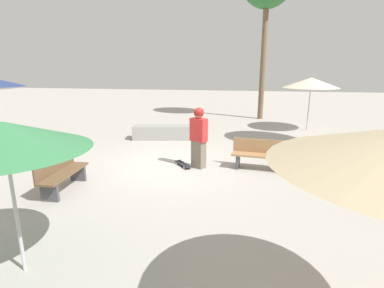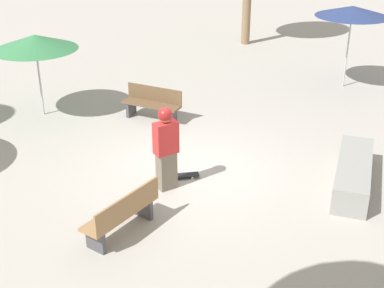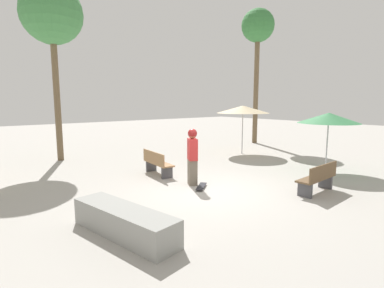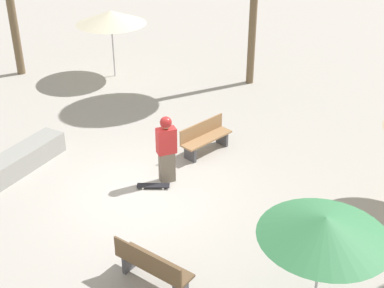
# 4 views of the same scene
# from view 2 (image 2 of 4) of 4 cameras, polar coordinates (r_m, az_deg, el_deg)

# --- Properties ---
(ground_plane) EXTENTS (60.00, 60.00, 0.00)m
(ground_plane) POSITION_cam_2_polar(r_m,az_deg,el_deg) (11.54, -0.42, -3.07)
(ground_plane) COLOR #ADA8A0
(skater_main) EXTENTS (0.45, 0.53, 1.76)m
(skater_main) POSITION_cam_2_polar(r_m,az_deg,el_deg) (10.56, -2.79, -0.20)
(skater_main) COLOR #726656
(skater_main) RESTS_ON ground_plane
(skateboard) EXTENTS (0.75, 0.66, 0.07)m
(skateboard) POSITION_cam_2_polar(r_m,az_deg,el_deg) (11.31, -1.27, -3.39)
(skateboard) COLOR black
(skateboard) RESTS_ON ground_plane
(concrete_ledge) EXTENTS (1.13, 2.62, 0.55)m
(concrete_ledge) POSITION_cam_2_polar(r_m,az_deg,el_deg) (11.42, 16.83, -3.05)
(concrete_ledge) COLOR gray
(concrete_ledge) RESTS_ON ground_plane
(bench_near) EXTENTS (1.62, 0.53, 0.85)m
(bench_near) POSITION_cam_2_polar(r_m,az_deg,el_deg) (14.13, -4.27, 4.32)
(bench_near) COLOR #47474C
(bench_near) RESTS_ON ground_plane
(bench_far) EXTENTS (0.60, 1.64, 0.85)m
(bench_far) POSITION_cam_2_polar(r_m,az_deg,el_deg) (9.46, -7.41, -7.36)
(bench_far) COLOR #47474C
(bench_far) RESTS_ON ground_plane
(shade_umbrella_green) EXTENTS (2.18, 2.18, 2.18)m
(shade_umbrella_green) POSITION_cam_2_polar(r_m,az_deg,el_deg) (14.47, -16.42, 10.38)
(shade_umbrella_green) COLOR #B7B7BC
(shade_umbrella_green) RESTS_ON ground_plane
(shade_umbrella_navy) EXTENTS (2.15, 2.15, 2.46)m
(shade_umbrella_navy) POSITION_cam_2_polar(r_m,az_deg,el_deg) (16.71, 16.74, 13.41)
(shade_umbrella_navy) COLOR #B7B7BC
(shade_umbrella_navy) RESTS_ON ground_plane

